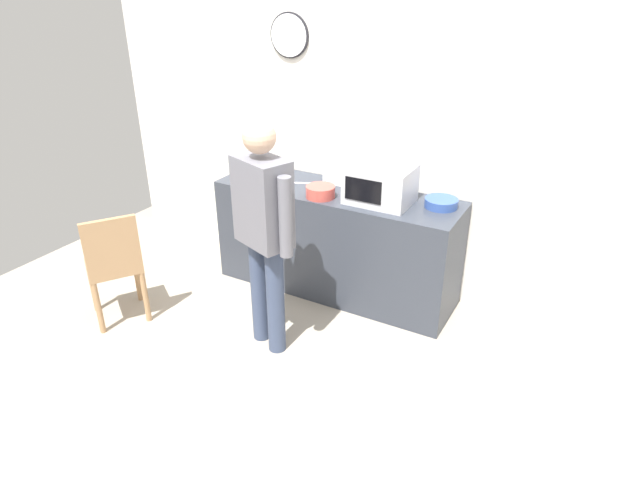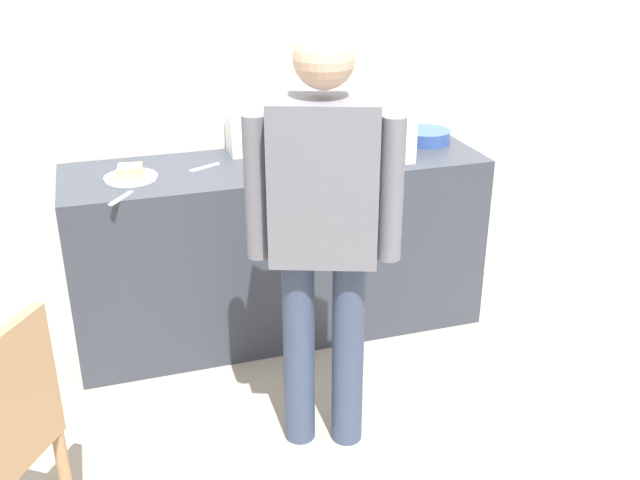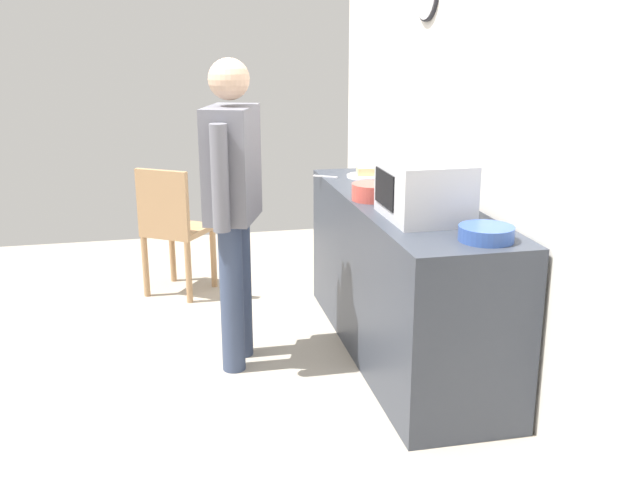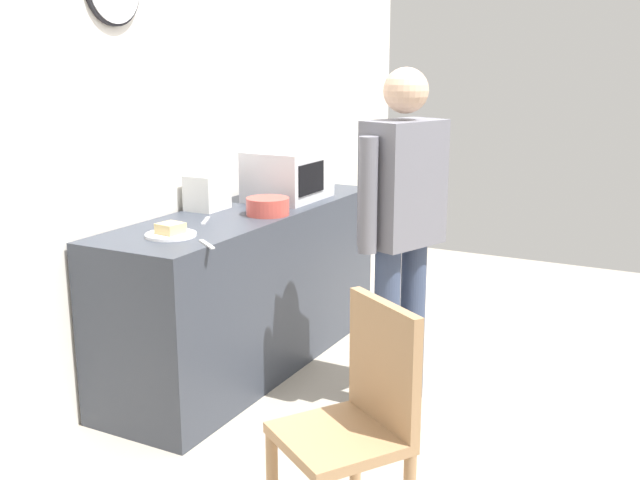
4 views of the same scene
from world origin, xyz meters
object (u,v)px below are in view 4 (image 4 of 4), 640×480
sandwich_plate (171,232)px  person_standing (403,214)px  cereal_bowl (268,206)px  spoon_utensil (206,221)px  fork_utensil (207,244)px  microwave (288,175)px  toaster (207,192)px  salad_bowl (305,181)px  wooden_chair (358,419)px

sandwich_plate → person_standing: bearing=-55.4°
cereal_bowl → spoon_utensil: bearing=146.3°
fork_utensil → person_standing: 0.98m
microwave → sandwich_plate: bearing=179.5°
microwave → toaster: (-0.49, 0.25, -0.05)m
sandwich_plate → spoon_utensil: size_ratio=1.44×
microwave → toaster: size_ratio=2.27×
fork_utensil → microwave: bearing=11.9°
sandwich_plate → fork_utensil: bearing=-103.4°
toaster → salad_bowl: bearing=-6.6°
salad_bowl → fork_utensil: size_ratio=1.50×
toaster → spoon_utensil: 0.34m
spoon_utensil → microwave: bearing=-4.8°
wooden_chair → microwave: bearing=36.7°
cereal_bowl → fork_utensil: bearing=-171.2°
wooden_chair → sandwich_plate: bearing=65.7°
microwave → sandwich_plate: (-1.11, 0.01, -0.13)m
spoon_utensil → person_standing: (0.29, -0.99, 0.08)m
person_standing → wooden_chair: (-1.21, -0.32, -0.48)m
person_standing → cereal_bowl: bearing=89.3°
person_standing → wooden_chair: size_ratio=1.83×
microwave → fork_utensil: 1.21m
cereal_bowl → wooden_chair: bearing=-137.6°
fork_utensil → spoon_utensil: 0.52m
salad_bowl → wooden_chair: 2.59m
cereal_bowl → wooden_chair: cereal_bowl is taller
sandwich_plate → spoon_utensil: (0.35, 0.05, -0.02)m
microwave → wooden_chair: microwave is taller
microwave → spoon_utensil: bearing=175.2°
sandwich_plate → person_standing: size_ratio=0.14×
cereal_bowl → toaster: (-0.03, 0.38, 0.05)m
sandwich_plate → salad_bowl: salad_bowl is taller
microwave → cereal_bowl: 0.49m
microwave → wooden_chair: size_ratio=0.53×
person_standing → toaster: bearing=91.1°
fork_utensil → spoon_utensil: bearing=36.7°
sandwich_plate → salad_bowl: 1.57m
cereal_bowl → wooden_chair: (-1.22, -1.11, -0.45)m
fork_utensil → spoon_utensil: same height
toaster → spoon_utensil: (-0.27, -0.18, -0.10)m
spoon_utensil → person_standing: 1.03m
toaster → wooden_chair: bearing=-128.5°
toaster → spoon_utensil: size_ratio=1.29×
cereal_bowl → wooden_chair: size_ratio=0.25×
cereal_bowl → fork_utensil: size_ratio=1.39×
microwave → salad_bowl: size_ratio=1.96×
microwave → spoon_utensil: microwave is taller
cereal_bowl → person_standing: person_standing is taller
toaster → wooden_chair: size_ratio=0.23×
microwave → person_standing: (-0.47, -0.93, -0.07)m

